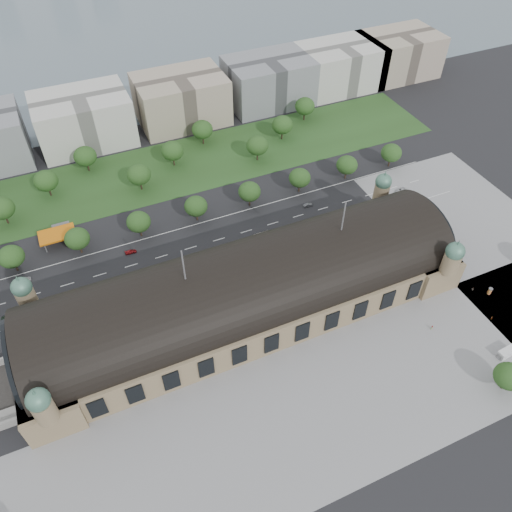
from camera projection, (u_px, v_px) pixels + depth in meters
name	position (u px, v px, depth m)	size (l,w,h in m)	color
ground	(247.00, 310.00, 175.77)	(900.00, 900.00, 0.00)	black
station	(246.00, 291.00, 168.47)	(150.00, 48.40, 44.30)	#857152
plaza_south	(335.00, 405.00, 150.30)	(190.00, 48.00, 0.12)	gray
plaza_east	(477.00, 231.00, 205.14)	(56.00, 100.00, 0.12)	gray
road_slab	(162.00, 257.00, 194.53)	(260.00, 26.00, 0.10)	black
grass_belt	(138.00, 177.00, 231.36)	(300.00, 45.00, 0.10)	#25441B
petrol_station	(60.00, 232.00, 200.33)	(14.00, 13.00, 5.05)	#D1690C
lake	(88.00, 20.00, 367.58)	(700.00, 320.00, 0.08)	slate
office_3	(84.00, 119.00, 244.31)	(45.00, 32.00, 24.00)	beige
office_4	(181.00, 99.00, 258.56)	(45.00, 32.00, 24.00)	tan
office_5	(269.00, 81.00, 272.81)	(45.00, 32.00, 24.00)	gray
office_6	(340.00, 67.00, 285.64)	(45.00, 32.00, 24.00)	beige
office_7	(398.00, 55.00, 297.04)	(45.00, 32.00, 24.00)	tan
tree_row_2	(11.00, 257.00, 184.09)	(9.60, 9.60, 11.52)	#2D2116
tree_row_3	(77.00, 239.00, 190.93)	(9.60, 9.60, 11.52)	#2D2116
tree_row_4	(139.00, 222.00, 197.77)	(9.60, 9.60, 11.52)	#2D2116
tree_row_5	(196.00, 206.00, 204.61)	(9.60, 9.60, 11.52)	#2D2116
tree_row_6	(249.00, 192.00, 211.46)	(9.60, 9.60, 11.52)	#2D2116
tree_row_7	(300.00, 178.00, 218.30)	(9.60, 9.60, 11.52)	#2D2116
tree_row_8	(347.00, 165.00, 225.14)	(9.60, 9.60, 11.52)	#2D2116
tree_row_9	(391.00, 153.00, 231.98)	(9.60, 9.60, 11.52)	#2D2116
tree_belt_3	(2.00, 208.00, 202.67)	(10.40, 10.40, 12.48)	#2D2116
tree_belt_4	(46.00, 181.00, 215.81)	(10.40, 10.40, 12.48)	#2D2116
tree_belt_5	(85.00, 156.00, 228.95)	(10.40, 10.40, 12.48)	#2D2116
tree_belt_6	(139.00, 175.00, 218.92)	(10.40, 10.40, 12.48)	#2D2116
tree_belt_7	(172.00, 151.00, 232.06)	(10.40, 10.40, 12.48)	#2D2116
tree_belt_8	(202.00, 130.00, 245.20)	(10.40, 10.40, 12.48)	#2D2116
tree_belt_9	(257.00, 146.00, 235.17)	(10.40, 10.40, 12.48)	#2D2116
tree_belt_10	(282.00, 125.00, 248.31)	(10.40, 10.40, 12.48)	#2D2116
tree_belt_11	(305.00, 106.00, 261.45)	(10.40, 10.40, 12.48)	#2D2116
tree_plaza_s	(509.00, 376.00, 149.43)	(9.00, 9.00, 10.64)	#2D2116
traffic_car_1	(25.00, 280.00, 185.13)	(1.48, 4.25, 1.40)	gray
traffic_car_2	(90.00, 295.00, 180.07)	(2.11, 4.57, 1.27)	black
traffic_car_3	(131.00, 252.00, 195.55)	(1.81, 4.45, 1.29)	maroon
traffic_car_5	(308.00, 205.00, 215.78)	(1.42, 4.06, 1.34)	#515258
traffic_car_6	(401.00, 191.00, 222.74)	(2.59, 5.61, 1.56)	#B8B9BB
parked_car_0	(19.00, 329.00, 169.08)	(1.56, 4.47, 1.47)	black
parked_car_1	(55.00, 316.00, 173.17)	(2.25, 4.89, 1.36)	maroon
parked_car_2	(117.00, 303.00, 176.99)	(2.25, 5.53, 1.61)	#192346
parked_car_3	(101.00, 309.00, 175.44)	(1.59, 3.94, 1.34)	#54565B
parked_car_4	(87.00, 306.00, 176.29)	(1.35, 3.88, 1.28)	silver
parked_car_5	(140.00, 288.00, 182.24)	(2.43, 5.26, 1.46)	gray
parked_car_6	(180.00, 284.00, 183.64)	(2.06, 5.07, 1.47)	black
bus_west	(156.00, 277.00, 184.91)	(2.63, 11.24, 3.13)	#C1451E
bus_mid	(255.00, 240.00, 198.55)	(3.14, 13.44, 3.74)	beige
bus_east	(292.00, 235.00, 200.93)	(2.89, 12.35, 3.44)	silver
van_south	(506.00, 353.00, 161.66)	(6.70, 3.08, 2.83)	silver
advertising_column	(490.00, 291.00, 180.10)	(1.51, 1.51, 2.87)	#B7372D
pedestrian_0	(432.00, 328.00, 169.42)	(0.86, 0.49, 1.76)	gray
pedestrian_1	(492.00, 318.00, 172.37)	(0.62, 0.40, 1.69)	gray
pedestrian_2	(473.00, 289.00, 181.55)	(0.88, 0.51, 1.81)	gray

